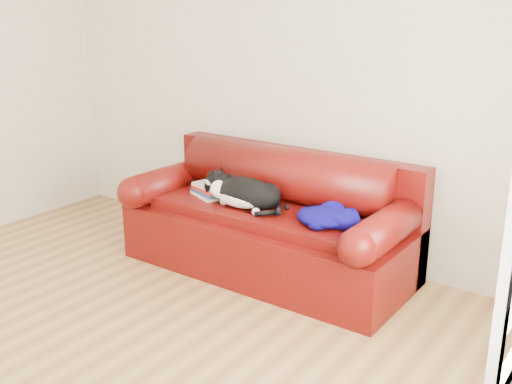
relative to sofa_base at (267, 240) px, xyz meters
The scene contains 7 objects.
ground 1.53m from the sofa_base, 98.39° to the right, with size 4.50×4.50×0.00m, color brown.
room_shell 2.06m from the sofa_base, 93.75° to the right, with size 4.52×4.02×2.61m.
sofa_base is the anchor object (origin of this frame).
sofa_back 0.39m from the sofa_base, 90.00° to the left, with size 2.10×1.01×0.88m.
book_stack 0.57m from the sofa_base, behind, with size 0.36×0.32×0.10m.
cat 0.40m from the sofa_base, 133.47° to the right, with size 0.75×0.34×0.27m.
blanket 0.63m from the sofa_base, ahead, with size 0.52×0.43×0.14m.
Camera 1 is at (2.54, -1.89, 1.87)m, focal length 42.00 mm.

